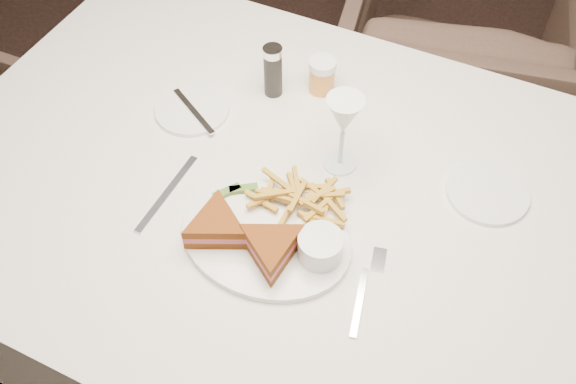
# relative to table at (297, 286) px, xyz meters

# --- Properties ---
(table) EXTENTS (1.52, 1.04, 0.75)m
(table) POSITION_rel_table_xyz_m (0.00, 0.00, 0.00)
(table) COLOR silver
(table) RESTS_ON ground
(chair_far) EXTENTS (0.84, 0.80, 0.73)m
(chair_far) POSITION_rel_table_xyz_m (0.08, 1.00, -0.01)
(chair_far) COLOR #45322A
(chair_far) RESTS_ON ground
(table_setting) EXTENTS (0.79, 0.64, 0.18)m
(table_setting) POSITION_rel_table_xyz_m (-0.00, -0.04, 0.41)
(table_setting) COLOR white
(table_setting) RESTS_ON table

